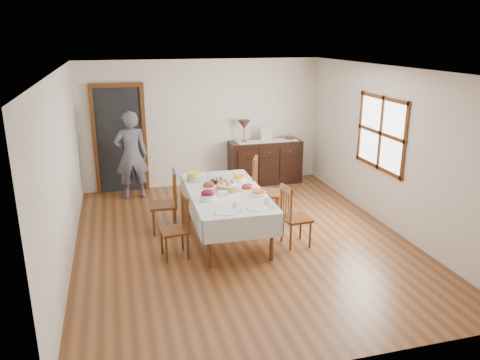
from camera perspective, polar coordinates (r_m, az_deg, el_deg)
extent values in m
plane|color=brown|center=(7.36, 0.21, -7.30)|extent=(6.00, 6.00, 0.00)
cube|color=silver|center=(6.71, 0.23, 13.33)|extent=(5.00, 6.00, 0.02)
cube|color=silver|center=(9.78, -4.48, 6.87)|extent=(5.00, 0.02, 2.60)
cube|color=silver|center=(4.26, 11.05, -7.53)|extent=(5.00, 0.02, 2.60)
cube|color=silver|center=(6.73, -20.78, 0.94)|extent=(0.02, 6.00, 2.60)
cube|color=silver|center=(7.94, 17.93, 3.61)|extent=(0.02, 6.00, 2.60)
cube|color=white|center=(8.14, 16.86, 5.48)|extent=(0.02, 1.30, 1.10)
cube|color=#542B11|center=(8.13, 16.78, 5.47)|extent=(0.03, 1.46, 1.26)
cube|color=black|center=(9.62, -14.42, 4.69)|extent=(0.90, 0.06, 2.10)
cube|color=#542B11|center=(9.60, -14.42, 4.66)|extent=(1.04, 0.08, 2.18)
cube|color=silver|center=(7.20, -1.72, -1.51)|extent=(1.13, 2.20, 0.04)
cylinder|color=#542B11|center=(6.41, -3.80, -7.78)|extent=(0.06, 0.06, 0.70)
cylinder|color=#542B11|center=(6.61, 3.89, -6.98)|extent=(0.06, 0.06, 0.70)
cylinder|color=#542B11|center=(8.14, -6.20, -2.28)|extent=(0.06, 0.06, 0.70)
cylinder|color=#542B11|center=(8.29, -0.08, -1.79)|extent=(0.06, 0.06, 0.70)
cube|color=silver|center=(7.16, -6.06, -2.97)|extent=(0.06, 2.22, 0.34)
cube|color=silver|center=(7.38, 2.50, -2.26)|extent=(0.06, 2.22, 0.34)
cube|color=silver|center=(6.26, 0.47, -5.96)|extent=(1.13, 0.04, 0.34)
cube|color=silver|center=(8.27, -3.35, -0.09)|extent=(1.13, 0.04, 0.34)
cube|color=#542B11|center=(6.74, -8.04, -6.11)|extent=(0.42, 0.42, 0.04)
cylinder|color=#542B11|center=(6.93, -9.51, -7.42)|extent=(0.03, 0.03, 0.39)
cylinder|color=#542B11|center=(6.66, -8.95, -8.47)|extent=(0.03, 0.03, 0.39)
cylinder|color=#542B11|center=(6.99, -7.03, -7.08)|extent=(0.03, 0.03, 0.39)
cylinder|color=#542B11|center=(6.72, -6.37, -8.10)|extent=(0.03, 0.03, 0.39)
cylinder|color=#542B11|center=(6.83, -7.05, -3.45)|extent=(0.04, 0.04, 0.51)
cylinder|color=#542B11|center=(6.53, -6.33, -4.41)|extent=(0.04, 0.04, 0.51)
cube|color=#542B11|center=(6.60, -6.76, -2.16)|extent=(0.07, 0.36, 0.07)
cylinder|color=#542B11|center=(6.76, -6.87, -3.83)|extent=(0.02, 0.02, 0.42)
cylinder|color=#542B11|center=(6.68, -6.69, -4.06)|extent=(0.02, 0.02, 0.42)
cylinder|color=#542B11|center=(6.61, -6.51, -4.31)|extent=(0.02, 0.02, 0.42)
cube|color=#542B11|center=(7.60, -9.31, -3.03)|extent=(0.45, 0.45, 0.04)
cylinder|color=#542B11|center=(7.84, -10.53, -4.29)|extent=(0.04, 0.04, 0.43)
cylinder|color=#542B11|center=(7.53, -10.47, -5.24)|extent=(0.04, 0.04, 0.43)
cylinder|color=#542B11|center=(7.85, -8.04, -4.14)|extent=(0.04, 0.04, 0.43)
cylinder|color=#542B11|center=(7.54, -7.86, -5.08)|extent=(0.04, 0.04, 0.43)
cylinder|color=#542B11|center=(7.69, -8.05, -0.52)|extent=(0.04, 0.04, 0.56)
cylinder|color=#542B11|center=(7.35, -7.87, -1.37)|extent=(0.04, 0.04, 0.56)
cube|color=#542B11|center=(7.45, -8.04, 0.83)|extent=(0.07, 0.40, 0.08)
cylinder|color=#542B11|center=(7.61, -8.00, -0.87)|extent=(0.02, 0.02, 0.46)
cylinder|color=#542B11|center=(7.53, -7.96, -1.08)|extent=(0.02, 0.02, 0.46)
cylinder|color=#542B11|center=(7.44, -7.91, -1.29)|extent=(0.02, 0.02, 0.46)
cube|color=#542B11|center=(7.09, 6.88, -4.70)|extent=(0.42, 0.42, 0.04)
cylinder|color=#542B11|center=(7.11, 8.55, -6.64)|extent=(0.03, 0.03, 0.40)
cylinder|color=#542B11|center=(7.37, 7.40, -5.69)|extent=(0.03, 0.03, 0.40)
cylinder|color=#542B11|center=(6.98, 6.19, -7.02)|extent=(0.03, 0.03, 0.40)
cylinder|color=#542B11|center=(7.24, 5.11, -6.05)|extent=(0.03, 0.03, 0.40)
cylinder|color=#542B11|center=(6.78, 6.22, -3.33)|extent=(0.04, 0.04, 0.53)
cylinder|color=#542B11|center=(7.07, 5.05, -2.42)|extent=(0.04, 0.04, 0.53)
cube|color=#542B11|center=(6.85, 5.67, -1.09)|extent=(0.06, 0.38, 0.08)
cylinder|color=#542B11|center=(6.86, 5.91, -3.24)|extent=(0.02, 0.02, 0.43)
cylinder|color=#542B11|center=(6.93, 5.61, -3.01)|extent=(0.02, 0.02, 0.43)
cylinder|color=#542B11|center=(7.00, 5.33, -2.78)|extent=(0.02, 0.02, 0.43)
cube|color=#542B11|center=(7.96, 3.31, -1.60)|extent=(0.60, 0.60, 0.04)
cylinder|color=#542B11|center=(7.86, 4.49, -3.86)|extent=(0.04, 0.04, 0.47)
cylinder|color=#542B11|center=(8.20, 4.69, -2.93)|extent=(0.04, 0.04, 0.47)
cylinder|color=#542B11|center=(7.89, 1.80, -3.72)|extent=(0.04, 0.04, 0.47)
cylinder|color=#542B11|center=(8.23, 2.11, -2.80)|extent=(0.04, 0.04, 0.47)
cylinder|color=#542B11|center=(7.70, 1.67, 0.15)|extent=(0.04, 0.04, 0.61)
cylinder|color=#542B11|center=(8.07, 2.01, 0.97)|extent=(0.04, 0.04, 0.61)
cube|color=#542B11|center=(7.81, 1.86, 2.41)|extent=(0.22, 0.42, 0.09)
cylinder|color=#542B11|center=(7.80, 1.76, 0.21)|extent=(0.02, 0.02, 0.50)
cylinder|color=#542B11|center=(7.89, 1.84, 0.42)|extent=(0.02, 0.02, 0.50)
cylinder|color=#542B11|center=(7.98, 1.93, 0.62)|extent=(0.02, 0.02, 0.50)
cube|color=black|center=(10.01, 3.06, 2.20)|extent=(1.53, 0.51, 0.92)
cube|color=black|center=(9.56, 0.97, 3.21)|extent=(0.43, 0.02, 0.18)
sphere|color=brown|center=(9.54, 1.00, 3.18)|extent=(0.03, 0.03, 0.03)
cube|color=black|center=(9.69, 3.58, 3.37)|extent=(0.43, 0.02, 0.18)
sphere|color=brown|center=(9.68, 3.61, 3.34)|extent=(0.03, 0.03, 0.03)
cube|color=black|center=(9.85, 6.11, 3.53)|extent=(0.43, 0.02, 0.18)
sphere|color=brown|center=(9.83, 6.15, 3.50)|extent=(0.03, 0.03, 0.03)
imported|color=#53515E|center=(9.17, -13.12, 3.29)|extent=(0.59, 0.39, 1.83)
cylinder|color=olive|center=(7.20, -1.58, -0.96)|extent=(0.33, 0.33, 0.09)
cylinder|color=white|center=(7.18, -1.59, -0.53)|extent=(0.30, 0.30, 0.02)
sphere|color=#B57F49|center=(7.19, -0.95, -0.25)|extent=(0.08, 0.08, 0.08)
sphere|color=#B57F49|center=(7.25, -1.74, -0.11)|extent=(0.08, 0.08, 0.08)
sphere|color=#B57F49|center=(7.15, -2.23, -0.36)|extent=(0.08, 0.08, 0.08)
sphere|color=#B57F49|center=(7.09, -1.43, -0.50)|extent=(0.08, 0.08, 0.08)
cylinder|color=black|center=(7.58, -2.62, -0.19)|extent=(0.29, 0.29, 0.05)
ellipsoid|color=pink|center=(7.58, -2.04, 0.22)|extent=(0.05, 0.05, 0.06)
ellipsoid|color=#64C1EA|center=(7.63, -2.37, 0.33)|extent=(0.05, 0.05, 0.06)
ellipsoid|color=#8FD46E|center=(7.63, -2.89, 0.33)|extent=(0.05, 0.05, 0.06)
ellipsoid|color=#F9CE57|center=(7.58, -3.22, 0.20)|extent=(0.05, 0.05, 0.06)
ellipsoid|color=#AE84CB|center=(7.52, -3.11, 0.05)|extent=(0.05, 0.05, 0.06)
ellipsoid|color=#FFEA5D|center=(7.49, -2.63, -0.01)|extent=(0.05, 0.05, 0.06)
ellipsoid|color=pink|center=(7.52, -2.15, 0.07)|extent=(0.05, 0.05, 0.06)
cylinder|color=white|center=(7.38, -3.84, -0.84)|extent=(0.28, 0.28, 0.01)
ellipsoid|color=maroon|center=(7.37, -3.85, -0.61)|extent=(0.19, 0.16, 0.11)
cylinder|color=white|center=(7.28, 0.90, -1.08)|extent=(0.30, 0.30, 0.01)
ellipsoid|color=maroon|center=(7.27, 0.90, -0.86)|extent=(0.19, 0.16, 0.11)
cylinder|color=white|center=(6.81, -3.95, -2.12)|extent=(0.23, 0.23, 0.08)
ellipsoid|color=maroon|center=(6.79, -3.97, -1.63)|extent=(0.20, 0.17, 0.11)
cylinder|color=white|center=(7.67, -0.11, 0.10)|extent=(0.25, 0.25, 0.07)
cylinder|color=orange|center=(7.65, -0.11, 0.45)|extent=(0.18, 0.18, 0.03)
cylinder|color=#CDB38D|center=(7.70, -5.61, 0.26)|extent=(0.24, 0.24, 0.11)
cylinder|color=yellow|center=(7.68, -5.62, 0.79)|extent=(0.20, 0.20, 0.04)
cylinder|color=white|center=(7.02, 2.23, -1.65)|extent=(0.23, 0.23, 0.05)
cylinder|color=#DB5726|center=(7.01, 2.23, -1.37)|extent=(0.20, 0.20, 0.02)
cube|color=white|center=(6.99, -2.12, -1.64)|extent=(0.14, 0.09, 0.07)
cylinder|color=white|center=(6.34, -1.59, -3.95)|extent=(0.25, 0.25, 0.01)
cube|color=white|center=(6.30, -3.09, -4.11)|extent=(0.08, 0.12, 0.01)
cube|color=silver|center=(6.30, -3.10, -4.06)|extent=(0.02, 0.16, 0.01)
cube|color=silver|center=(6.37, -0.19, -3.84)|extent=(0.02, 0.18, 0.01)
cube|color=silver|center=(6.38, 0.16, -3.80)|extent=(0.02, 0.14, 0.01)
cylinder|color=white|center=(6.49, -0.62, -3.00)|extent=(0.07, 0.07, 0.10)
cylinder|color=white|center=(6.49, 2.36, -3.43)|extent=(0.25, 0.25, 0.01)
cube|color=white|center=(6.44, 0.91, -3.60)|extent=(0.08, 0.12, 0.01)
cube|color=silver|center=(6.44, 0.91, -3.55)|extent=(0.02, 0.16, 0.01)
cube|color=silver|center=(6.54, 3.70, -3.32)|extent=(0.02, 0.18, 0.01)
cube|color=silver|center=(6.55, 4.03, -3.29)|extent=(0.02, 0.14, 0.01)
cylinder|color=white|center=(6.65, 3.21, -2.51)|extent=(0.07, 0.07, 0.10)
cylinder|color=white|center=(7.81, -3.84, 0.53)|extent=(0.07, 0.07, 0.10)
cylinder|color=white|center=(7.91, -0.63, 0.76)|extent=(0.06, 0.06, 0.10)
cube|color=white|center=(9.90, 3.30, 4.79)|extent=(1.30, 0.35, 0.01)
cylinder|color=brown|center=(9.79, 0.50, 4.73)|extent=(0.12, 0.12, 0.03)
cylinder|color=brown|center=(9.76, 0.50, 5.53)|extent=(0.02, 0.02, 0.25)
cone|color=#452C24|center=(9.71, 0.51, 6.78)|extent=(0.26, 0.26, 0.18)
cube|color=#C3B48B|center=(9.85, 3.23, 5.53)|extent=(0.22, 0.08, 0.28)
cylinder|color=#542B11|center=(10.10, 6.04, 5.12)|extent=(0.20, 0.20, 0.06)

